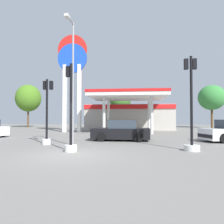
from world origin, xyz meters
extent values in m
plane|color=slate|center=(0.00, 0.00, 0.00)|extent=(90.00, 90.00, 0.00)
cube|color=#ADA89E|center=(2.31, 21.69, 1.80)|extent=(12.53, 5.06, 3.60)
cube|color=red|center=(2.31, 19.11, 3.25)|extent=(12.53, 0.12, 0.60)
cube|color=white|center=(2.31, 15.13, 4.20)|extent=(8.57, 7.46, 0.35)
cube|color=red|center=(2.31, 15.13, 4.53)|extent=(8.67, 7.56, 0.30)
cylinder|color=silver|center=(-0.26, 13.08, 2.01)|extent=(0.32, 0.32, 4.03)
cylinder|color=silver|center=(4.88, 13.08, 2.01)|extent=(0.32, 0.32, 4.03)
cylinder|color=silver|center=(-0.26, 17.18, 2.01)|extent=(0.32, 0.32, 4.03)
cylinder|color=silver|center=(4.88, 17.18, 2.01)|extent=(0.32, 0.32, 4.03)
cube|color=#4C4C51|center=(2.31, 15.13, 0.55)|extent=(0.90, 0.60, 1.10)
cube|color=white|center=(-5.41, 15.32, 4.11)|extent=(0.40, 0.56, 8.21)
cube|color=white|center=(-3.60, 15.32, 4.11)|extent=(0.40, 0.56, 8.21)
cylinder|color=blue|center=(-4.51, 15.32, 9.03)|extent=(3.62, 0.22, 3.62)
cylinder|color=red|center=(-4.51, 15.34, 10.12)|extent=(3.62, 0.22, 3.62)
cube|color=white|center=(-4.51, 15.38, 9.57)|extent=(3.33, 0.08, 0.65)
cylinder|color=black|center=(-9.03, 8.57, 0.33)|extent=(0.71, 0.40, 0.67)
cylinder|color=black|center=(0.62, 5.58, 0.33)|extent=(0.67, 0.25, 0.66)
cylinder|color=black|center=(0.66, 7.37, 0.33)|extent=(0.67, 0.25, 0.66)
cylinder|color=black|center=(3.32, 5.51, 0.33)|extent=(0.67, 0.25, 0.66)
cylinder|color=black|center=(3.37, 7.29, 0.33)|extent=(0.67, 0.25, 0.66)
cube|color=black|center=(1.99, 6.44, 0.55)|extent=(4.41, 1.94, 0.79)
cube|color=#2D3842|center=(2.15, 6.43, 1.24)|extent=(2.12, 1.67, 0.66)
cube|color=black|center=(-0.15, 6.49, 0.44)|extent=(0.17, 1.74, 0.25)
cylinder|color=black|center=(9.09, 5.31, 0.34)|extent=(0.72, 0.40, 0.68)
cylinder|color=black|center=(8.62, 7.08, 0.34)|extent=(0.72, 0.40, 0.68)
cube|color=black|center=(8.07, 5.99, 0.45)|extent=(0.58, 1.75, 0.26)
cylinder|color=silver|center=(6.03, 1.77, 0.15)|extent=(0.80, 0.80, 0.31)
cylinder|color=black|center=(6.03, 1.77, 2.67)|extent=(0.14, 0.14, 4.73)
cube|color=black|center=(5.81, 1.93, 4.65)|extent=(0.21, 0.20, 0.57)
sphere|color=red|center=(5.81, 2.05, 4.83)|extent=(0.15, 0.15, 0.15)
sphere|color=#D89E0C|center=(5.81, 2.05, 4.65)|extent=(0.15, 0.15, 0.15)
sphere|color=green|center=(5.81, 2.05, 4.47)|extent=(0.15, 0.15, 0.15)
cube|color=black|center=(6.25, 1.93, 4.65)|extent=(0.21, 0.20, 0.57)
sphere|color=red|center=(6.25, 2.05, 4.83)|extent=(0.15, 0.15, 0.15)
sphere|color=#D89E0C|center=(6.25, 2.05, 4.65)|extent=(0.15, 0.15, 0.15)
sphere|color=green|center=(6.25, 2.05, 4.47)|extent=(0.15, 0.15, 0.15)
cylinder|color=silver|center=(-0.25, 0.88, 0.17)|extent=(0.64, 0.64, 0.34)
cylinder|color=black|center=(-0.25, 0.88, 2.46)|extent=(0.14, 0.14, 4.23)
cube|color=black|center=(-0.47, 1.04, 4.19)|extent=(0.21, 0.20, 0.57)
sphere|color=red|center=(-0.47, 1.16, 4.37)|extent=(0.15, 0.15, 0.15)
sphere|color=#D89E0C|center=(-0.47, 1.16, 4.19)|extent=(0.15, 0.15, 0.15)
sphere|color=green|center=(-0.47, 1.16, 4.01)|extent=(0.15, 0.15, 0.15)
cylinder|color=silver|center=(-2.69, 3.55, 0.18)|extent=(0.60, 0.60, 0.37)
cylinder|color=black|center=(-2.69, 3.55, 2.33)|extent=(0.14, 0.14, 3.92)
cube|color=black|center=(-2.91, 3.71, 3.90)|extent=(0.21, 0.20, 0.57)
sphere|color=red|center=(-2.91, 3.83, 4.08)|extent=(0.15, 0.15, 0.15)
sphere|color=#D89E0C|center=(-2.91, 3.83, 3.90)|extent=(0.15, 0.15, 0.15)
sphere|color=green|center=(-2.91, 3.83, 3.72)|extent=(0.15, 0.15, 0.15)
cube|color=black|center=(-2.47, 3.71, 3.90)|extent=(0.21, 0.20, 0.57)
sphere|color=red|center=(-2.47, 3.83, 4.08)|extent=(0.15, 0.15, 0.15)
sphere|color=#D89E0C|center=(-2.47, 3.83, 3.90)|extent=(0.15, 0.15, 0.15)
sphere|color=green|center=(-2.47, 3.83, 3.72)|extent=(0.15, 0.15, 0.15)
cylinder|color=brown|center=(-16.08, 26.74, 1.80)|extent=(0.31, 0.31, 3.59)
ellipsoid|color=#45741E|center=(-16.08, 26.74, 5.28)|extent=(4.50, 4.50, 4.89)
cylinder|color=brown|center=(0.67, 26.45, 1.68)|extent=(0.30, 0.30, 3.36)
ellipsoid|color=#376525|center=(0.67, 26.45, 4.72)|extent=(3.65, 3.65, 3.53)
cylinder|color=brown|center=(16.07, 27.41, 1.74)|extent=(0.37, 0.37, 3.48)
ellipsoid|color=#347C37|center=(16.07, 27.41, 5.15)|extent=(4.43, 4.43, 4.22)
cylinder|color=gray|center=(-0.81, 3.12, 3.88)|extent=(0.12, 0.12, 7.75)
cylinder|color=gray|center=(-0.81, 2.52, 7.65)|extent=(0.09, 1.20, 0.09)
cube|color=beige|center=(-0.81, 1.92, 7.60)|extent=(0.24, 0.44, 0.16)
camera|label=1|loc=(3.00, -9.81, 1.76)|focal=33.98mm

